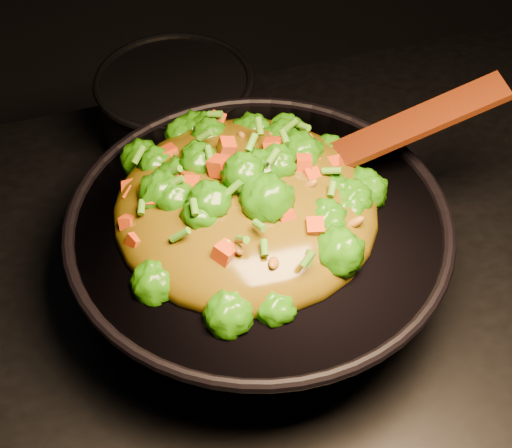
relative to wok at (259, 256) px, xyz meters
name	(u,v)px	position (x,y,z in m)	size (l,w,h in m)	color
wok	(259,256)	(0.00, 0.00, 0.00)	(0.44, 0.44, 0.12)	black
stir_fry	(245,180)	(-0.01, 0.02, 0.12)	(0.31, 0.31, 0.11)	#257008
spatula	(383,137)	(0.17, 0.04, 0.11)	(0.31, 0.05, 0.01)	#381807
back_pot	(177,112)	(-0.03, 0.30, 0.00)	(0.22, 0.22, 0.13)	black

